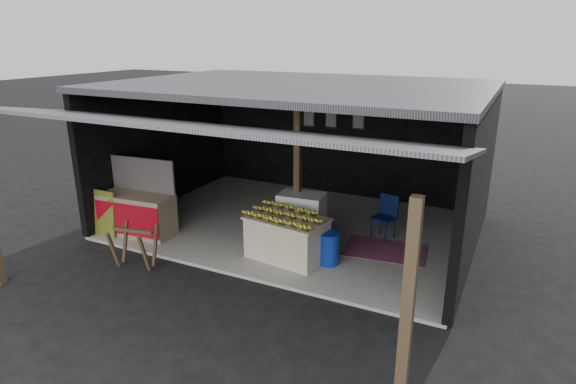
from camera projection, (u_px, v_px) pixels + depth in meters
The scene contains 13 objects.
ground at pixel (233, 276), 8.17m from camera, with size 80.00×80.00×0.00m, color black.
concrete_slab at pixel (296, 225), 10.29m from camera, with size 7.00×5.00×0.06m, color gray.
shophouse at pixel (304, 127), 9.92m from camera, with size 7.40×7.29×3.02m.
banana_table at pixel (287, 238), 8.61m from camera, with size 1.50×1.04×0.77m.
banana_pile at pixel (287, 214), 8.47m from camera, with size 1.29×0.77×0.15m, color gold, non-canonical shape.
white_crate at pixel (301, 217), 9.34m from camera, with size 0.91×0.66×0.96m.
neighbor_stall at pixel (138, 212), 9.67m from camera, with size 1.53×0.80×1.52m.
green_signboard at pixel (103, 213), 9.59m from camera, with size 0.62×0.04×0.93m, color black.
sawhorse at pixel (134, 243), 8.36m from camera, with size 0.76×0.75×0.73m.
water_barrel at pixel (329, 249), 8.43m from camera, with size 0.37×0.37×0.55m, color #0E2A9B.
plastic_chair at pixel (386, 213), 9.47m from camera, with size 0.51×0.51×0.86m.
magenta_rug at pixel (385, 250), 9.02m from camera, with size 1.50×1.00×0.01m, color #781A4A.
picture_frames at pixel (333, 120), 11.81m from camera, with size 1.62×0.04×0.46m.
Camera 1 is at (4.09, -6.15, 3.89)m, focal length 30.00 mm.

